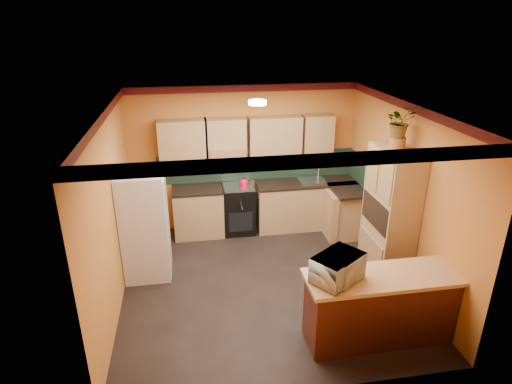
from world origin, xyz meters
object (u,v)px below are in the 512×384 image
Objects in this scene: pantry at (389,218)px; breakfast_bar at (379,309)px; base_cabinets_back at (271,207)px; stove at (239,209)px; microwave at (338,268)px; fridge at (145,226)px.

breakfast_bar is at bearing -117.64° from pantry.
pantry is at bearing -55.10° from base_cabinets_back.
stove is 3.49m from breakfast_bar.
pantry is 3.54× the size of microwave.
fridge is 2.87× the size of microwave.
pantry is at bearing -11.57° from fridge.
stove is at bearing 135.42° from pantry.
pantry is at bearing 9.58° from microwave.
fridge is (-2.22, -1.23, 0.41)m from base_cabinets_back.
microwave is (2.35, -1.99, 0.24)m from fridge.
microwave is at bearing -40.19° from fridge.
pantry reaches higher than fridge.
pantry reaches higher than breakfast_bar.
base_cabinets_back and breakfast_bar have the same top height.
breakfast_bar is (0.72, -3.22, 0.00)m from base_cabinets_back.
microwave is at bearing -76.84° from stove.
pantry is (1.38, -1.97, 0.61)m from base_cabinets_back.
stove is at bearing 67.66° from microwave.
base_cabinets_back is 0.63m from stove.
breakfast_bar is at bearing -35.50° from microwave.
fridge reaches higher than stove.
stove is at bearing 112.67° from breakfast_bar.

